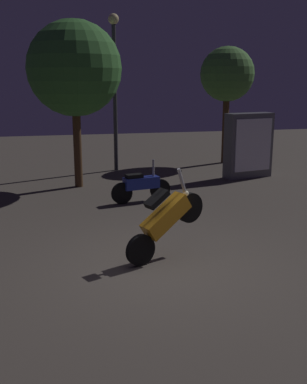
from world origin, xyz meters
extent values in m
plane|color=#4C443D|center=(0.00, 0.00, 0.00)|extent=(40.00, 40.00, 0.00)
cylinder|color=black|center=(-0.35, 0.15, 0.28)|extent=(0.55, 0.31, 0.56)
cylinder|color=black|center=(0.66, 0.59, 0.86)|extent=(0.55, 0.31, 0.56)
cube|color=orange|center=(0.16, 0.37, 0.80)|extent=(1.00, 0.66, 0.76)
cube|color=black|center=(-0.03, 0.29, 1.15)|extent=(0.49, 0.39, 0.32)
cylinder|color=gray|center=(0.48, 0.51, 1.41)|extent=(0.21, 0.14, 0.44)
sphere|color=#F2EABF|center=(0.57, 0.55, 1.14)|extent=(0.12, 0.12, 0.12)
cylinder|color=black|center=(-0.03, 4.27, 0.28)|extent=(0.57, 0.21, 0.56)
cylinder|color=black|center=(1.04, 4.50, 0.28)|extent=(0.57, 0.21, 0.56)
cube|color=navy|center=(0.51, 4.39, 0.51)|extent=(0.99, 0.49, 0.30)
cube|color=black|center=(0.31, 4.34, 0.71)|extent=(0.48, 0.33, 0.10)
cylinder|color=gray|center=(0.85, 4.46, 0.89)|extent=(0.07, 0.07, 0.45)
sphere|color=#F2EABF|center=(0.95, 4.48, 0.56)|extent=(0.12, 0.12, 0.12)
cylinder|color=#38383D|center=(0.48, 8.86, 2.48)|extent=(0.14, 0.14, 4.95)
sphere|color=#F9E59E|center=(0.48, 8.86, 5.09)|extent=(0.36, 0.36, 0.36)
cylinder|color=#4C331E|center=(4.80, 9.47, 1.32)|extent=(0.24, 0.24, 2.64)
sphere|color=#477A38|center=(4.80, 9.47, 3.34)|extent=(2.02, 2.02, 2.02)
cylinder|color=#4C331E|center=(-0.99, 6.54, 1.25)|extent=(0.24, 0.24, 2.51)
sphere|color=#336B2D|center=(-0.99, 6.54, 3.46)|extent=(2.72, 2.72, 2.72)
cube|color=#595960|center=(4.54, 6.72, 1.05)|extent=(1.67, 0.80, 2.10)
cube|color=white|center=(4.59, 6.46, 1.10)|extent=(1.33, 0.30, 1.68)
camera|label=1|loc=(-1.79, -7.27, 3.17)|focal=43.31mm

